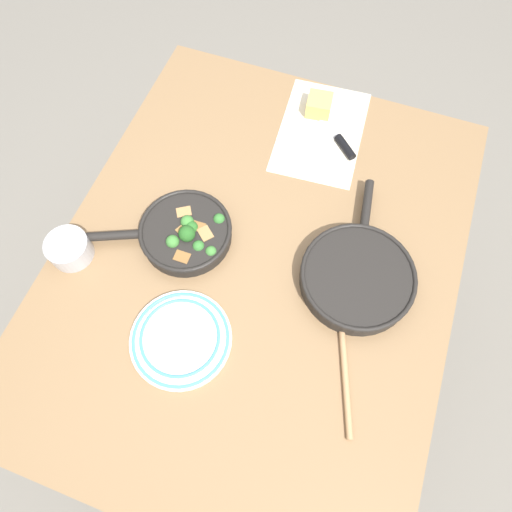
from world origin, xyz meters
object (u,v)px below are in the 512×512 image
at_px(cheese_block, 319,105).
at_px(prep_bowl_steel, 69,249).
at_px(grater_knife, 339,139).
at_px(dinner_plate_stack, 181,338).
at_px(skillet_eggs, 357,277).
at_px(wooden_spoon, 342,337).
at_px(skillet_broccoli, 185,232).

bearing_deg(cheese_block, prep_bowl_steel, -34.42).
bearing_deg(cheese_block, grater_knife, 45.37).
relative_size(cheese_block, dinner_plate_stack, 0.33).
relative_size(skillet_eggs, wooden_spoon, 1.20).
height_order(grater_knife, prep_bowl_steel, prep_bowl_steel).
relative_size(grater_knife, cheese_block, 2.17).
distance_m(skillet_eggs, prep_bowl_steel, 0.74).
xyz_separation_m(skillet_eggs, dinner_plate_stack, (0.29, -0.36, -0.01)).
bearing_deg(grater_knife, skillet_eggs, 154.74).
bearing_deg(dinner_plate_stack, skillet_eggs, 129.30).
xyz_separation_m(grater_knife, prep_bowl_steel, (0.59, -0.56, 0.02)).
bearing_deg(wooden_spoon, grater_knife, -3.13).
height_order(wooden_spoon, grater_knife, grater_knife).
distance_m(dinner_plate_stack, prep_bowl_steel, 0.38).
bearing_deg(prep_bowl_steel, skillet_broccoli, 119.40).
bearing_deg(skillet_eggs, skillet_broccoli, 85.95).
distance_m(grater_knife, prep_bowl_steel, 0.81).
xyz_separation_m(skillet_broccoli, skillet_eggs, (-0.03, 0.46, -0.00)).
height_order(skillet_eggs, prep_bowl_steel, prep_bowl_steel).
relative_size(wooden_spoon, grater_knife, 2.02).
xyz_separation_m(wooden_spoon, prep_bowl_steel, (0.02, -0.72, 0.02)).
xyz_separation_m(cheese_block, prep_bowl_steel, (0.68, -0.47, 0.00)).
distance_m(wooden_spoon, cheese_block, 0.71).
height_order(skillet_broccoli, prep_bowl_steel, skillet_broccoli).
bearing_deg(skillet_eggs, grater_knife, 13.15).
bearing_deg(prep_bowl_steel, grater_knife, 136.91).
bearing_deg(cheese_block, skillet_eggs, 26.27).
relative_size(skillet_eggs, grater_knife, 2.42).
bearing_deg(wooden_spoon, dinner_plate_stack, 91.02).
xyz_separation_m(skillet_broccoli, prep_bowl_steel, (0.15, -0.26, 0.00)).
height_order(skillet_eggs, wooden_spoon, skillet_eggs).
xyz_separation_m(wooden_spoon, cheese_block, (-0.66, -0.26, 0.02)).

